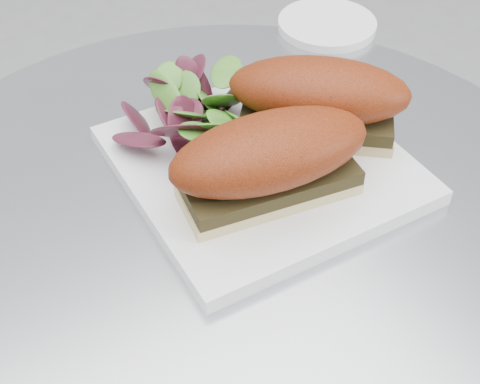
% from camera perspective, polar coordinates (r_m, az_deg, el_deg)
% --- Properties ---
extents(table, '(0.70, 0.70, 0.73)m').
position_cam_1_polar(table, '(0.80, -0.66, -14.61)').
color(table, '#A8ABAF').
rests_on(table, ground).
extents(plate, '(0.26, 0.26, 0.02)m').
position_cam_1_polar(plate, '(0.65, 1.86, 2.39)').
color(plate, white).
rests_on(plate, table).
extents(sandwich_left, '(0.19, 0.11, 0.08)m').
position_cam_1_polar(sandwich_left, '(0.58, 2.58, 2.84)').
color(sandwich_left, '#C9BC7D').
rests_on(sandwich_left, plate).
extents(sandwich_right, '(0.18, 0.17, 0.08)m').
position_cam_1_polar(sandwich_right, '(0.65, 6.71, 7.98)').
color(sandwich_right, '#C9BC7D').
rests_on(sandwich_right, plate).
extents(salad, '(0.12, 0.12, 0.05)m').
position_cam_1_polar(salad, '(0.66, -4.62, 7.03)').
color(salad, '#41862C').
rests_on(salad, plate).
extents(saucer, '(0.13, 0.13, 0.01)m').
position_cam_1_polar(saucer, '(0.88, 7.44, 14.00)').
color(saucer, white).
rests_on(saucer, table).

